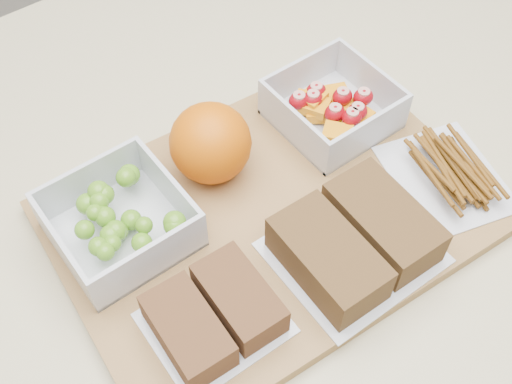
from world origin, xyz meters
TOP-DOWN VIEW (x-y plane):
  - counter at (0.00, 0.00)m, footprint 1.20×0.90m
  - cutting_board at (-0.00, -0.03)m, footprint 0.44×0.33m
  - grape_container at (-0.14, 0.04)m, footprint 0.12×0.12m
  - fruit_container at (0.13, 0.03)m, footprint 0.12×0.12m
  - orange at (-0.02, 0.05)m, footprint 0.08×0.08m
  - sandwich_bag_left at (-0.12, -0.09)m, footprint 0.12×0.11m
  - sandwich_bag_center at (0.03, -0.11)m, footprint 0.15×0.13m
  - pretzel_bag at (0.17, -0.10)m, footprint 0.14×0.15m

SIDE VIEW (x-z plane):
  - counter at x=0.00m, z-range 0.00..0.90m
  - cutting_board at x=0.00m, z-range 0.90..0.92m
  - pretzel_bag at x=0.17m, z-range 0.92..0.94m
  - sandwich_bag_left at x=-0.12m, z-range 0.92..0.95m
  - fruit_container at x=0.13m, z-range 0.91..0.96m
  - grape_container at x=-0.14m, z-range 0.91..0.96m
  - sandwich_bag_center at x=0.03m, z-range 0.92..0.96m
  - orange at x=-0.02m, z-range 0.92..1.00m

